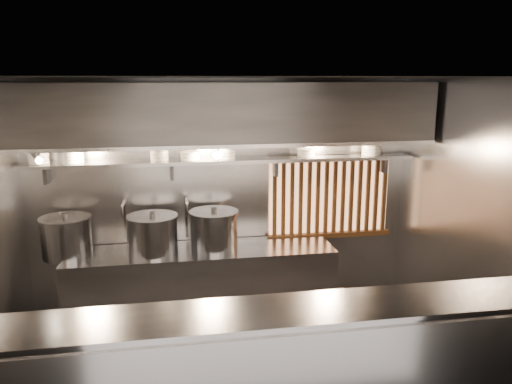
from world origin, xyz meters
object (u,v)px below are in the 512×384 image
object	(u,v)px
pendant_bulb	(217,155)
heat_lamp	(36,154)
stock_pot_mid	(153,234)
stock_pot_left	(66,237)
stock_pot_right	(214,230)

from	to	relation	value
pendant_bulb	heat_lamp	bearing A→B (deg)	-169.00
pendant_bulb	stock_pot_mid	size ratio (longest dim) A/B	0.30
stock_pot_left	stock_pot_right	xyz separation A→B (m)	(1.60, -0.02, -0.00)
stock_pot_mid	heat_lamp	bearing A→B (deg)	-166.87
heat_lamp	stock_pot_left	bearing A→B (deg)	64.41
heat_lamp	pendant_bulb	size ratio (longest dim) A/B	1.87
stock_pot_mid	stock_pot_right	xyz separation A→B (m)	(0.68, 0.04, 0.00)
pendant_bulb	stock_pot_mid	distance (m)	1.12
heat_lamp	stock_pot_left	world-z (taller)	heat_lamp
pendant_bulb	stock_pot_mid	bearing A→B (deg)	-172.17
pendant_bulb	stock_pot_left	world-z (taller)	pendant_bulb
stock_pot_left	stock_pot_mid	world-z (taller)	stock_pot_left
stock_pot_left	stock_pot_right	size ratio (longest dim) A/B	1.12
pendant_bulb	stock_pot_right	xyz separation A→B (m)	(-0.05, -0.06, -0.84)
stock_pot_left	stock_pot_mid	distance (m)	0.92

